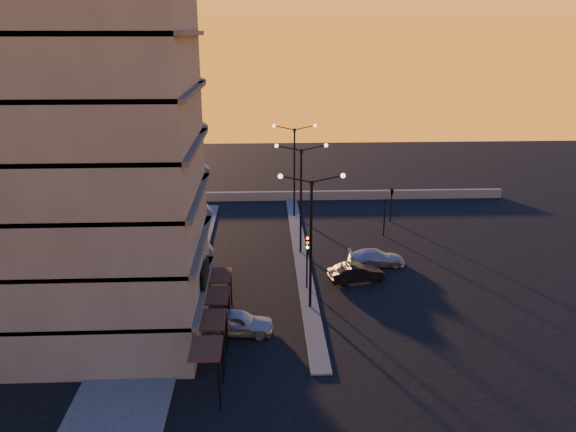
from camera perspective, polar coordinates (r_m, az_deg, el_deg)
The scene contains 14 objects.
ground at distance 39.13m, azimuth 2.25°, elevation -9.31°, with size 120.00×120.00×0.00m, color black.
sidewalk_west at distance 43.22m, azimuth -12.31°, elevation -6.86°, with size 5.00×40.00×0.12m, color #454543.
median at distance 48.17m, azimuth 1.28°, elevation -3.74°, with size 1.20×36.00×0.12m, color #454543.
parapet at distance 63.27m, azimuth 2.15°, elevation 2.10°, with size 44.00×0.50×1.00m, color slate.
building at distance 36.81m, azimuth -19.98°, elevation 7.49°, with size 14.35×17.08×25.00m.
streetlamp_near at distance 36.88m, azimuth 2.35°, elevation -1.58°, with size 4.32×0.32×9.51m.
streetlamp_mid at distance 46.38m, azimuth 1.33°, elevation 2.61°, with size 4.32×0.32×9.51m.
streetlamp_far at distance 56.06m, azimuth 0.65°, elevation 5.37°, with size 4.32×0.32×9.51m.
traffic_light_main at distance 40.52m, azimuth 1.97°, elevation -3.80°, with size 0.28×0.44×4.25m.
signal_east_a at distance 52.36m, azimuth 9.78°, elevation -0.00°, with size 0.13×0.16×3.60m.
signal_east_b at distance 56.08m, azimuth 10.50°, elevation 2.43°, with size 0.42×1.99×3.60m.
car_hatchback at distance 35.89m, azimuth -5.14°, elevation -10.69°, with size 1.82×4.52×1.54m, color #A9AEB1.
car_sedan at distance 43.02m, azimuth 6.93°, elevation -5.74°, with size 1.47×4.23×1.39m, color black.
car_wagon at distance 46.12m, azimuth 8.96°, elevation -4.20°, with size 1.85×4.55×1.32m, color #A5A6AC.
Camera 1 is at (-3.04, -34.56, 18.10)m, focal length 35.00 mm.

